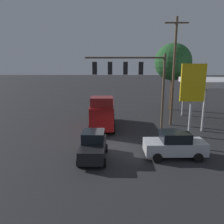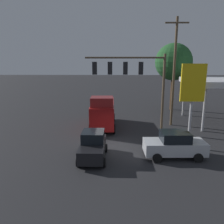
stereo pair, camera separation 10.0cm
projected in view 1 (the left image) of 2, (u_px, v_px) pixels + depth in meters
name	position (u px, v px, depth m)	size (l,w,h in m)	color
ground_plane	(112.00, 148.00, 17.84)	(200.00, 200.00, 0.00)	#262628
traffic_signal_assembly	(133.00, 77.00, 17.52)	(6.38, 0.43, 7.47)	brown
utility_pole	(174.00, 71.00, 22.94)	(2.40, 0.26, 11.27)	brown
price_sign	(193.00, 86.00, 19.64)	(2.19, 0.27, 6.69)	#B7B7BC
delivery_truck	(103.00, 112.00, 23.00)	(2.66, 6.84, 3.58)	maroon
sedan_waiting	(175.00, 145.00, 15.92)	(4.45, 2.15, 1.93)	silver
hatchback_crossing	(93.00, 146.00, 15.68)	(1.99, 3.81, 1.97)	black
street_tree	(173.00, 62.00, 30.57)	(5.15, 5.15, 9.40)	#4C331E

